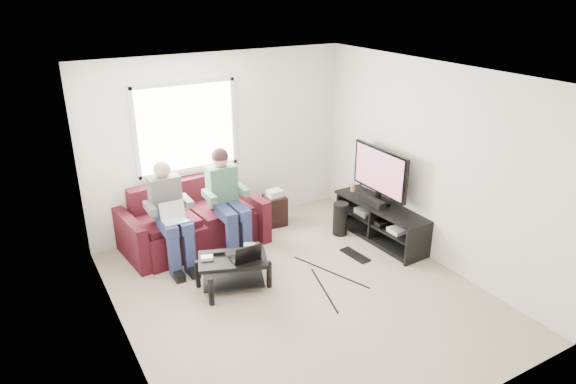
{
  "coord_description": "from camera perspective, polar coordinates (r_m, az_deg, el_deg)",
  "views": [
    {
      "loc": [
        -2.74,
        -4.5,
        3.49
      ],
      "look_at": [
        0.2,
        0.6,
        1.07
      ],
      "focal_mm": 32.0,
      "sensor_mm": 36.0,
      "label": 1
    }
  ],
  "objects": [
    {
      "name": "person_right",
      "position": [
        7.02,
        -6.88,
        -0.16
      ],
      "size": [
        0.4,
        0.71,
        1.42
      ],
      "color": "navy",
      "rests_on": "sofa"
    },
    {
      "name": "tv_stand",
      "position": [
        7.57,
        10.28,
        -3.45
      ],
      "size": [
        0.57,
        1.63,
        0.53
      ],
      "color": "black",
      "rests_on": "floor"
    },
    {
      "name": "end_table",
      "position": [
        7.87,
        -1.47,
        -1.89
      ],
      "size": [
        0.31,
        0.31,
        0.56
      ],
      "color": "black",
      "rests_on": "floor"
    },
    {
      "name": "wall_front",
      "position": [
        4.17,
        17.79,
        -10.52
      ],
      "size": [
        4.5,
        0.0,
        4.5
      ],
      "primitive_type": "plane",
      "rotation": [
        -1.57,
        0.0,
        0.0
      ],
      "color": "white",
      "rests_on": "floor"
    },
    {
      "name": "sofa",
      "position": [
        7.37,
        -10.57,
        -3.43
      ],
      "size": [
        1.99,
        1.06,
        0.89
      ],
      "color": "#401012",
      "rests_on": "floor"
    },
    {
      "name": "ceiling",
      "position": [
        5.34,
        1.42,
        12.79
      ],
      "size": [
        4.5,
        4.5,
        0.0
      ],
      "primitive_type": "plane",
      "rotation": [
        3.14,
        0.0,
        0.0
      ],
      "color": "white",
      "rests_on": "wall_back"
    },
    {
      "name": "controller_c",
      "position": [
        6.47,
        -4.3,
        -5.93
      ],
      "size": [
        0.17,
        0.15,
        0.04
      ],
      "primitive_type": "cube",
      "rotation": [
        0.0,
        0.0,
        -0.5
      ],
      "color": "gray",
      "rests_on": "coffee_table"
    },
    {
      "name": "wall_right",
      "position": [
        6.89,
        15.69,
        3.01
      ],
      "size": [
        0.0,
        4.5,
        4.5
      ],
      "primitive_type": "plane",
      "rotation": [
        1.57,
        0.0,
        -1.57
      ],
      "color": "white",
      "rests_on": "floor"
    },
    {
      "name": "wall_left",
      "position": [
        5.06,
        -18.54,
        -4.52
      ],
      "size": [
        0.0,
        4.5,
        4.5
      ],
      "primitive_type": "plane",
      "rotation": [
        1.57,
        0.0,
        1.57
      ],
      "color": "white",
      "rests_on": "floor"
    },
    {
      "name": "keyboard_floor",
      "position": [
        7.14,
        7.46,
        -6.96
      ],
      "size": [
        0.2,
        0.48,
        0.03
      ],
      "primitive_type": "cube",
      "rotation": [
        0.0,
        0.0,
        0.1
      ],
      "color": "black",
      "rests_on": "floor"
    },
    {
      "name": "laptop_silver",
      "position": [
        6.63,
        -12.48,
        -2.68
      ],
      "size": [
        0.33,
        0.24,
        0.24
      ],
      "primitive_type": null,
      "rotation": [
        0.0,
        0.0,
        0.07
      ],
      "color": "silver",
      "rests_on": "person_left"
    },
    {
      "name": "console_white",
      "position": [
        7.27,
        12.32,
        -4.1
      ],
      "size": [
        0.3,
        0.22,
        0.06
      ],
      "primitive_type": "cube",
      "color": "silver",
      "rests_on": "tv_stand"
    },
    {
      "name": "controller_b",
      "position": [
        6.36,
        -7.69,
        -6.64
      ],
      "size": [
        0.16,
        0.13,
        0.04
      ],
      "primitive_type": "cube",
      "rotation": [
        0.0,
        0.0,
        -0.32
      ],
      "color": "black",
      "rests_on": "coffee_table"
    },
    {
      "name": "console_grey",
      "position": [
        7.74,
        8.91,
        -2.07
      ],
      "size": [
        0.34,
        0.26,
        0.08
      ],
      "primitive_type": "cube",
      "color": "gray",
      "rests_on": "tv_stand"
    },
    {
      "name": "wall_back",
      "position": [
        7.61,
        -7.54,
        5.46
      ],
      "size": [
        4.5,
        0.0,
        4.5
      ],
      "primitive_type": "plane",
      "rotation": [
        1.57,
        0.0,
        0.0
      ],
      "color": "white",
      "rests_on": "floor"
    },
    {
      "name": "controller_a",
      "position": [
        6.25,
        -9.0,
        -7.25
      ],
      "size": [
        0.16,
        0.13,
        0.04
      ],
      "primitive_type": "cube",
      "rotation": [
        0.0,
        0.0,
        -0.35
      ],
      "color": "silver",
      "rests_on": "coffee_table"
    },
    {
      "name": "floor",
      "position": [
        6.32,
        1.19,
        -11.13
      ],
      "size": [
        4.5,
        4.5,
        0.0
      ],
      "primitive_type": "plane",
      "color": "#B6A78E",
      "rests_on": "ground"
    },
    {
      "name": "coffee_table",
      "position": [
        6.31,
        -6.14,
        -8.15
      ],
      "size": [
        0.94,
        0.75,
        0.41
      ],
      "color": "black",
      "rests_on": "floor"
    },
    {
      "name": "tv",
      "position": [
        7.34,
        10.17,
        2.15
      ],
      "size": [
        0.12,
        1.1,
        0.81
      ],
      "color": "black",
      "rests_on": "tv_stand"
    },
    {
      "name": "drink_cup",
      "position": [
        7.84,
        7.25,
        0.52
      ],
      "size": [
        0.08,
        0.08,
        0.12
      ],
      "primitive_type": "cylinder",
      "color": "#B1824C",
      "rests_on": "tv_stand"
    },
    {
      "name": "soundbar",
      "position": [
        7.42,
        9.25,
        -0.97
      ],
      "size": [
        0.12,
        0.5,
        0.1
      ],
      "primitive_type": "cube",
      "color": "black",
      "rests_on": "tv_stand"
    },
    {
      "name": "person_left",
      "position": [
        6.79,
        -12.99,
        -1.98
      ],
      "size": [
        0.4,
        0.7,
        1.37
      ],
      "color": "navy",
      "rests_on": "sofa"
    },
    {
      "name": "console_black",
      "position": [
        7.5,
        10.56,
        -3.05
      ],
      "size": [
        0.38,
        0.3,
        0.07
      ],
      "primitive_type": "cube",
      "color": "black",
      "rests_on": "tv_stand"
    },
    {
      "name": "window",
      "position": [
        7.34,
        -11.22,
        7.04
      ],
      "size": [
        1.48,
        0.04,
        1.28
      ],
      "color": "white",
      "rests_on": "wall_back"
    },
    {
      "name": "laptop_black",
      "position": [
        6.17,
        -4.9,
        -6.38
      ],
      "size": [
        0.39,
        0.32,
        0.24
      ],
      "primitive_type": null,
      "rotation": [
        0.0,
        0.0,
        -0.26
      ],
      "color": "black",
      "rests_on": "coffee_table"
    },
    {
      "name": "subwoofer",
      "position": [
        7.6,
        5.83,
        -2.99
      ],
      "size": [
        0.22,
        0.22,
        0.49
      ],
      "primitive_type": "cylinder",
      "color": "black",
      "rests_on": "floor"
    }
  ]
}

